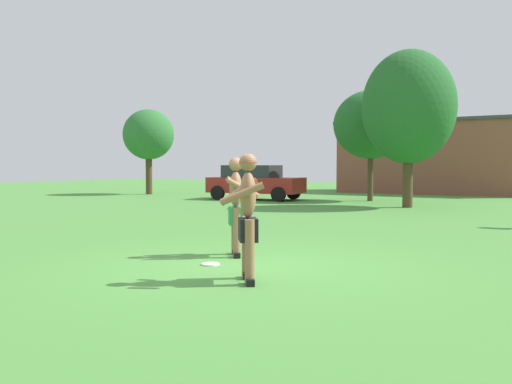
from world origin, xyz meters
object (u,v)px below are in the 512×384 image
tree_near_building (149,135)px  tree_right_field (371,125)px  car_red_mid_lot (255,182)px  tree_left_field (409,107)px  player_with_cap (247,210)px  player_in_green (236,204)px  frisbee (211,264)px

tree_near_building → tree_right_field: bearing=3.8°
tree_right_field → car_red_mid_lot: bearing=-160.0°
car_red_mid_lot → tree_near_building: tree_near_building is taller
tree_left_field → tree_near_building: 14.68m
player_with_cap → player_in_green: (-1.25, 1.68, -0.06)m
tree_right_field → frisbee: bearing=-80.4°
player_with_cap → car_red_mid_lot: bearing=120.2°
car_red_mid_lot → tree_right_field: bearing=20.0°
player_with_cap → player_in_green: bearing=126.7°
tree_right_field → player_in_green: bearing=-80.2°
player_with_cap → tree_near_building: size_ratio=0.38×
player_with_cap → frisbee: (-1.14, 0.74, -0.96)m
car_red_mid_lot → tree_right_field: 5.78m
player_in_green → car_red_mid_lot: (-7.49, 13.35, -0.09)m
player_with_cap → car_red_mid_lot: 17.38m
car_red_mid_lot → tree_right_field: size_ratio=0.91×
car_red_mid_lot → frisbee: bearing=-62.0°
tree_near_building → frisbee: bearing=-45.8°
player_with_cap → frisbee: size_ratio=6.00×
frisbee → tree_left_field: 13.72m
car_red_mid_lot → player_in_green: bearing=-60.7°
frisbee → tree_left_field: bearing=91.5°
car_red_mid_lot → tree_left_field: size_ratio=0.76×
tree_left_field → frisbee: bearing=-88.5°
player_with_cap → tree_near_building: bearing=135.0°
player_in_green → tree_right_field: bearing=99.8°
player_in_green → tree_right_field: 15.54m
frisbee → car_red_mid_lot: 16.20m
player_with_cap → tree_near_building: 22.73m
tree_left_field → tree_near_building: bearing=172.0°
frisbee → tree_right_field: bearing=99.6°
car_red_mid_lot → tree_left_field: 7.90m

